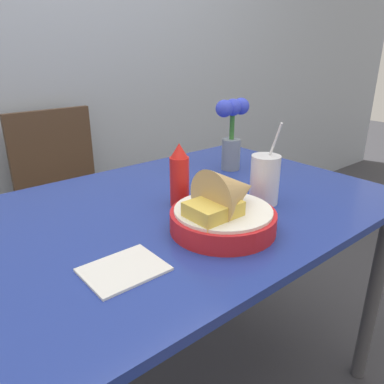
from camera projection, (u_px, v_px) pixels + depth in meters
wall_window at (33, 28)px, 1.74m from camera, size 7.00×0.06×2.60m
dining_table at (183, 232)px, 1.17m from camera, size 1.28×0.88×0.77m
chair_far_window at (64, 193)px, 1.81m from camera, size 0.40×0.40×0.95m
food_basket at (226, 208)px, 0.96m from camera, size 0.27×0.27×0.17m
ketchup_bottle at (179, 176)px, 1.10m from camera, size 0.06×0.06×0.19m
drink_cup at (265, 181)px, 1.12m from camera, size 0.09×0.09×0.25m
flower_vase at (232, 129)px, 1.40m from camera, size 0.15×0.07×0.27m
napkin at (124, 269)px, 0.80m from camera, size 0.17×0.13×0.01m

